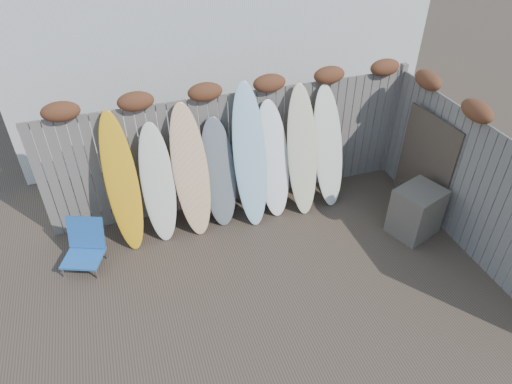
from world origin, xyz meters
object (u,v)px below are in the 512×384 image
object	(u,v)px
beach_chair	(85,245)
wooden_crate	(416,211)
lattice_panel	(425,164)
surfboard_0	(122,183)

from	to	relation	value
beach_chair	wooden_crate	size ratio (longest dim) A/B	0.91
lattice_panel	surfboard_0	xyz separation A→B (m)	(-4.72, 0.73, 0.19)
wooden_crate	surfboard_0	xyz separation A→B (m)	(-4.28, 1.29, 0.63)
wooden_crate	lattice_panel	size ratio (longest dim) A/B	0.48
beach_chair	wooden_crate	distance (m)	5.05
beach_chair	surfboard_0	distance (m)	1.05
lattice_panel	beach_chair	bearing A→B (deg)	170.49
lattice_panel	surfboard_0	bearing A→B (deg)	165.55
wooden_crate	lattice_panel	world-z (taller)	lattice_panel
lattice_panel	surfboard_0	size ratio (longest dim) A/B	0.79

